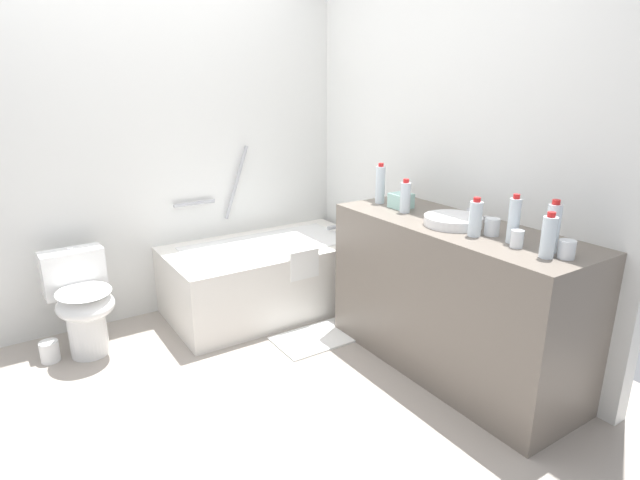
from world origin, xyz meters
TOP-DOWN VIEW (x-y plane):
  - ground_plane at (0.00, 0.00)m, footprint 4.00×4.00m
  - wall_back_tiled at (0.00, 1.23)m, footprint 3.40×0.10m
  - wall_right_mirror at (1.55, 0.00)m, footprint 0.10×2.77m
  - bathtub at (0.73, 0.79)m, footprint 1.46×0.80m
  - toilet at (-0.54, 0.83)m, footprint 0.37×0.53m
  - vanity_counter at (1.22, -0.53)m, footprint 0.56×1.53m
  - sink_basin at (1.18, -0.53)m, footprint 0.31×0.31m
  - sink_faucet at (1.37, -0.53)m, footprint 0.10×0.15m
  - water_bottle_0 at (1.22, -1.09)m, footprint 0.06×0.06m
  - water_bottle_1 at (1.19, 0.11)m, footprint 0.06×0.06m
  - water_bottle_2 at (1.12, -0.72)m, footprint 0.07×0.07m
  - water_bottle_3 at (1.13, -1.12)m, footprint 0.06×0.06m
  - water_bottle_4 at (1.19, -0.90)m, footprint 0.06×0.06m
  - water_bottle_5 at (1.16, -0.16)m, footprint 0.06×0.06m
  - drinking_glass_0 at (1.15, -0.96)m, footprint 0.06×0.06m
  - drinking_glass_1 at (1.20, -1.18)m, footprint 0.07×0.07m
  - drinking_glass_2 at (1.21, -0.76)m, footprint 0.08×0.08m
  - tissue_box at (1.22, -0.06)m, footprint 0.12×0.12m
  - bath_mat at (0.77, 0.18)m, footprint 0.60×0.35m
  - toilet_paper_roll at (-0.76, 0.83)m, footprint 0.11×0.11m

SIDE VIEW (x-z plane):
  - ground_plane at x=0.00m, z-range 0.00..0.00m
  - bath_mat at x=0.77m, z-range 0.00..0.01m
  - toilet_paper_roll at x=-0.76m, z-range 0.00..0.13m
  - bathtub at x=0.73m, z-range -0.32..0.86m
  - toilet at x=-0.54m, z-range 0.02..0.66m
  - vanity_counter at x=1.22m, z-range 0.00..0.88m
  - sink_basin at x=1.18m, z-range 0.88..0.93m
  - sink_faucet at x=1.37m, z-range 0.87..0.96m
  - drinking_glass_1 at x=1.20m, z-range 0.88..0.96m
  - drinking_glass_0 at x=1.15m, z-range 0.88..0.96m
  - drinking_glass_2 at x=1.21m, z-range 0.88..0.97m
  - tissue_box at x=1.22m, z-range 0.88..0.97m
  - water_bottle_2 at x=1.12m, z-range 0.87..1.07m
  - water_bottle_5 at x=1.16m, z-range 0.87..1.07m
  - water_bottle_3 at x=1.13m, z-range 0.87..1.08m
  - water_bottle_4 at x=1.19m, z-range 0.87..1.11m
  - water_bottle_0 at x=1.22m, z-range 0.87..1.12m
  - water_bottle_1 at x=1.19m, z-range 0.87..1.13m
  - wall_back_tiled at x=0.00m, z-range 0.00..2.40m
  - wall_right_mirror at x=1.55m, z-range 0.00..2.40m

